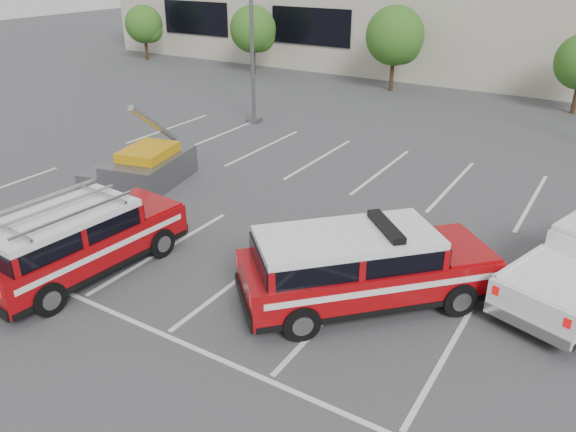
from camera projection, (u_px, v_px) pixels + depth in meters
name	position (u px, v px, depth m)	size (l,w,h in m)	color
ground	(242.00, 277.00, 14.38)	(120.00, 120.00, 0.00)	#3D3D40
stall_markings	(325.00, 214.00, 17.84)	(23.00, 15.00, 0.01)	silver
tree_far_left	(145.00, 26.00, 42.12)	(2.77, 2.77, 3.99)	#3F2B19
tree_left	(254.00, 31.00, 37.24)	(3.07, 3.07, 4.42)	#3F2B19
tree_mid_left	(396.00, 38.00, 32.36)	(3.37, 3.37, 4.85)	#3F2B19
light_pole_left	(251.00, 10.00, 25.20)	(0.90, 0.60, 10.24)	#59595E
fire_chief_suv	(363.00, 272.00, 12.98)	(5.55, 5.62, 2.04)	#8F060A
ladder_suv	(79.00, 244.00, 14.23)	(2.48, 5.41, 2.07)	#8F060A
utility_rig	(146.00, 167.00, 19.95)	(3.12, 3.92, 3.01)	#59595E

